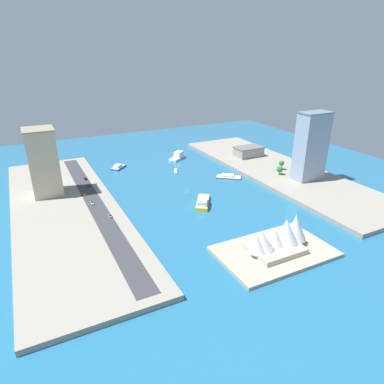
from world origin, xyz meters
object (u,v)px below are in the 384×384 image
Objects in this scene: tower_tall_glass at (311,146)px; suv_black at (85,178)px; ferry_yellow_fast at (203,202)px; barge_flat_brown at (228,176)px; opera_landmark at (279,237)px; ferry_white_commuter at (178,156)px; catamaran_blue at (118,167)px; sedan_silver at (110,216)px; taxi_yellow_cab at (84,194)px; pickup_red at (89,185)px; carpark_squat_concrete at (248,151)px; van_white at (92,203)px; traffic_light_waterfront at (97,185)px; sailboat_small_white at (176,171)px; office_block_beige at (43,162)px.

tower_tall_glass is 193.37m from suv_black.
ferry_yellow_fast is at bearing 128.73° from suv_black.
barge_flat_brown is 122.65m from opera_landmark.
suv_black is at bearing 14.98° from ferry_white_commuter.
catamaran_blue is 109.89m from sedan_silver.
ferry_white_commuter is at bearing -150.80° from taxi_yellow_cab.
sedan_silver is 46.94m from taxi_yellow_cab.
suv_black is at bearing 34.82° from catamaran_blue.
tower_tall_glass is 186.73m from pickup_red.
opera_landmark reaches higher than taxi_yellow_cab.
carpark_squat_concrete is 5.56× the size of pickup_red.
van_white is at bearing 15.31° from carpark_squat_concrete.
ferry_yellow_fast is at bearing 139.33° from traffic_light_waterfront.
barge_flat_brown is 0.81× the size of carpark_squat_concrete.
ferry_yellow_fast is 107.05m from tower_tall_glass.
barge_flat_brown is 3.57× the size of traffic_light_waterfront.
van_white is (6.26, -26.05, 0.04)m from sedan_silver.
ferry_white_commuter is at bearing -132.99° from sedan_silver.
sedan_silver is (164.87, 72.89, -4.10)m from carpark_squat_concrete.
taxi_yellow_cab is (76.15, -52.16, 1.63)m from ferry_yellow_fast.
pickup_red is at bearing -71.70° from traffic_light_waterfront.
catamaran_blue is 57.10m from sailboat_small_white.
pickup_red is at bearing 88.85° from suv_black.
traffic_light_waterfront reaches higher than ferry_yellow_fast.
taxi_yellow_cab is (7.20, 16.02, -0.00)m from pickup_red.
pickup_red is (166.23, 10.72, -4.04)m from carpark_squat_concrete.
van_white is 0.12× the size of opera_landmark.
ferry_yellow_fast reaches higher than barge_flat_brown.
ferry_yellow_fast is 123.24m from office_block_beige.
sedan_silver reaches higher than catamaran_blue.
traffic_light_waterfront is at bearing 8.15° from carpark_squat_concrete.
sedan_silver is at bearing 16.58° from barge_flat_brown.
van_white is (73.84, -32.06, 1.61)m from ferry_yellow_fast.
ferry_yellow_fast is 0.68× the size of opera_landmark.
ferry_white_commuter reaches higher than van_white.
office_block_beige is at bearing 30.49° from suv_black.
ferry_yellow_fast is at bearing 135.32° from pickup_red.
taxi_yellow_cab is at bearing -16.02° from tower_tall_glass.
taxi_yellow_cab is at bearing 29.20° from ferry_white_commuter.
pickup_red is 162.61m from opera_landmark.
traffic_light_waterfront is at bearing 30.45° from ferry_white_commuter.
catamaran_blue is 0.30× the size of tower_tall_glass.
tower_tall_glass is at bearing 178.22° from sedan_silver.
sailboat_small_white is at bearing 173.17° from suv_black.
suv_black is 34.21m from taxi_yellow_cab.
suv_black is 1.01× the size of pickup_red.
office_block_beige is at bearing -52.75° from opera_landmark.
catamaran_blue is 1.41× the size of sailboat_small_white.
sailboat_small_white is (18.98, 36.49, -1.79)m from ferry_white_commuter.
opera_landmark is at bearing 115.49° from suv_black.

